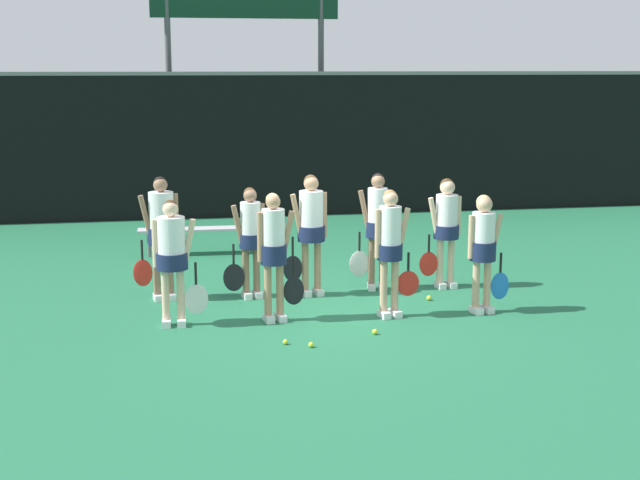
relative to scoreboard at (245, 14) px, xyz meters
name	(u,v)px	position (x,y,z in m)	size (l,w,h in m)	color
ground_plane	(323,306)	(0.15, -9.15, -4.52)	(140.00, 140.00, 0.00)	#216642
fence_windscreen	(260,144)	(0.15, -1.44, -2.90)	(60.00, 0.08, 3.21)	black
scoreboard	(245,14)	(0.00, 0.00, 0.00)	(4.35, 0.15, 5.68)	#515156
bench_courtside	(199,231)	(-1.42, -5.29, -4.11)	(2.16, 0.42, 0.47)	#B2B2B7
player_0	(172,252)	(-1.94, -9.76, -3.54)	(0.70, 0.41, 1.66)	beige
player_1	(274,247)	(-0.62, -9.79, -3.52)	(0.63, 0.35, 1.72)	tan
player_2	(390,243)	(0.94, -9.86, -3.51)	(0.64, 0.34, 1.73)	tan
player_3	(483,244)	(2.24, -9.88, -3.56)	(0.63, 0.36, 1.63)	tan
player_4	(161,227)	(-2.07, -8.40, -3.45)	(0.67, 0.41, 1.80)	#8C664C
player_5	(250,235)	(-0.81, -8.52, -3.59)	(0.63, 0.34, 1.63)	#8C664C
player_6	(311,224)	(0.08, -8.53, -3.45)	(0.67, 0.40, 1.79)	tan
player_7	(377,222)	(1.12, -8.37, -3.49)	(0.64, 0.35, 1.77)	#8C664C
player_8	(446,223)	(2.18, -8.45, -3.52)	(0.66, 0.38, 1.68)	beige
tennis_ball_0	(429,298)	(1.71, -9.15, -4.49)	(0.07, 0.07, 0.07)	#CCE033
tennis_ball_1	(375,332)	(0.55, -10.63, -4.49)	(0.07, 0.07, 0.07)	#CCE033
tennis_ball_2	(159,282)	(-2.14, -7.48, -4.49)	(0.07, 0.07, 0.07)	#CCE033
tennis_ball_3	(285,342)	(-0.63, -10.84, -4.49)	(0.06, 0.06, 0.06)	#CCE033
tennis_ball_4	(311,345)	(-0.34, -11.00, -4.49)	(0.07, 0.07, 0.07)	#CCE033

